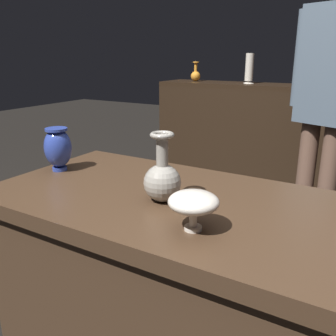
{
  "coord_description": "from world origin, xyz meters",
  "views": [
    {
      "loc": [
        0.53,
        -0.92,
        1.23
      ],
      "look_at": [
        -0.01,
        -0.02,
        0.9
      ],
      "focal_mm": 38.84,
      "sensor_mm": 36.0,
      "label": 1
    }
  ],
  "objects": [
    {
      "name": "shelf_vase_center",
      "position": [
        0.0,
        2.18,
        1.05
      ],
      "size": [
        0.1,
        0.1,
        0.09
      ],
      "color": "red",
      "rests_on": "back_display_shelf"
    },
    {
      "name": "visitor_center_back",
      "position": [
        0.23,
        1.4,
        1.0
      ],
      "size": [
        0.44,
        0.28,
        1.69
      ],
      "rotation": [
        0.0,
        0.0,
        2.77
      ],
      "color": "brown",
      "rests_on": "ground_plane"
    },
    {
      "name": "vase_centerpiece",
      "position": [
        -0.02,
        -0.04,
        0.87
      ],
      "size": [
        0.11,
        0.11,
        0.21
      ],
      "color": "gray",
      "rests_on": "display_plinth"
    },
    {
      "name": "vase_tall_behind",
      "position": [
        0.15,
        -0.17,
        0.87
      ],
      "size": [
        0.13,
        0.13,
        0.1
      ],
      "color": "silver",
      "rests_on": "display_plinth"
    },
    {
      "name": "display_plinth",
      "position": [
        0.0,
        0.0,
        0.4
      ],
      "size": [
        1.2,
        0.64,
        0.8
      ],
      "color": "#422D1E",
      "rests_on": "ground_plane"
    },
    {
      "name": "shelf_vase_left",
      "position": [
        -0.52,
        2.22,
        1.11
      ],
      "size": [
        0.09,
        0.09,
        0.25
      ],
      "color": "silver",
      "rests_on": "back_display_shelf"
    },
    {
      "name": "vase_right_accent",
      "position": [
        -0.52,
        0.02,
        0.89
      ],
      "size": [
        0.1,
        0.1,
        0.17
      ],
      "color": "#2D429E",
      "rests_on": "display_plinth"
    },
    {
      "name": "back_display_shelf",
      "position": [
        0.0,
        2.2,
        0.49
      ],
      "size": [
        2.6,
        0.4,
        0.99
      ],
      "color": "black",
      "rests_on": "ground_plane"
    },
    {
      "name": "shelf_vase_far_left",
      "position": [
        -1.04,
        2.23,
        1.05
      ],
      "size": [
        0.09,
        0.09,
        0.18
      ],
      "color": "orange",
      "rests_on": "back_display_shelf"
    }
  ]
}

